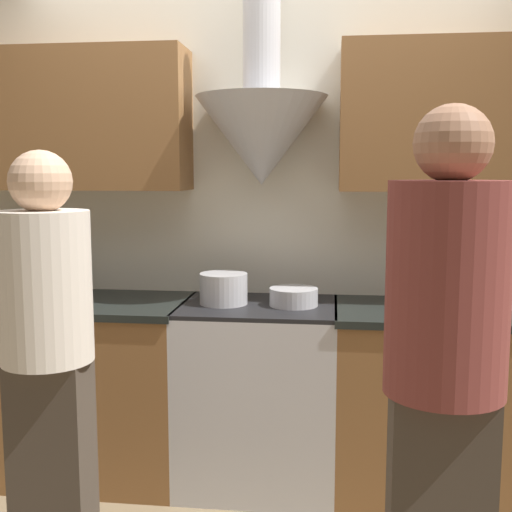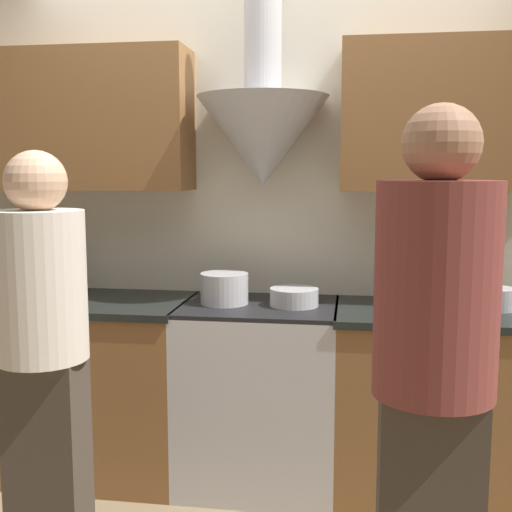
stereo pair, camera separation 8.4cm
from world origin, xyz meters
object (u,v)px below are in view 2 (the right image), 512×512
(wine_bottle_6, at_px, (50,269))
(person_foreground_right, at_px, (433,382))
(saucepan, at_px, (496,299))
(stove_range, at_px, (259,393))
(wine_bottle_4, at_px, (16,269))
(stock_pot, at_px, (224,288))
(mixing_bowl, at_px, (294,297))
(wine_bottle_5, at_px, (31,271))
(person_foreground_left, at_px, (44,359))

(wine_bottle_6, bearing_deg, person_foreground_right, -36.39)
(saucepan, bearing_deg, wine_bottle_6, 179.19)
(stove_range, height_order, wine_bottle_4, wine_bottle_4)
(stock_pot, bearing_deg, person_foreground_right, -55.54)
(wine_bottle_6, bearing_deg, mixing_bowl, -3.98)
(stock_pot, xyz_separation_m, person_foreground_right, (0.84, -1.23, -0.02))
(saucepan, xyz_separation_m, person_foreground_right, (-0.44, -1.28, 0.00))
(stock_pot, relative_size, mixing_bowl, 1.00)
(wine_bottle_6, bearing_deg, saucepan, -0.81)
(wine_bottle_5, height_order, mixing_bowl, wine_bottle_5)
(mixing_bowl, bearing_deg, saucepan, 3.52)
(stove_range, distance_m, saucepan, 1.22)
(stove_range, xyz_separation_m, person_foreground_left, (-0.61, -1.01, 0.44))
(mixing_bowl, bearing_deg, stove_range, 178.06)
(wine_bottle_6, bearing_deg, wine_bottle_5, -172.63)
(wine_bottle_4, relative_size, person_foreground_right, 0.20)
(wine_bottle_4, bearing_deg, stock_pot, -4.33)
(wine_bottle_4, bearing_deg, saucepan, -0.67)
(mixing_bowl, relative_size, person_foreground_right, 0.13)
(mixing_bowl, bearing_deg, person_foreground_right, -67.79)
(wine_bottle_5, height_order, person_foreground_left, person_foreground_left)
(wine_bottle_4, xyz_separation_m, saucepan, (2.41, -0.03, -0.08))
(stove_range, xyz_separation_m, wine_bottle_6, (-1.11, 0.08, 0.58))
(stove_range, distance_m, wine_bottle_6, 1.26)
(wine_bottle_5, xyz_separation_m, person_foreground_right, (1.88, -1.30, -0.08))
(stove_range, relative_size, wine_bottle_5, 2.75)
(mixing_bowl, distance_m, person_foreground_left, 1.27)
(stock_pot, height_order, mixing_bowl, stock_pot)
(stove_range, height_order, wine_bottle_5, wine_bottle_5)
(mixing_bowl, bearing_deg, wine_bottle_6, 176.02)
(stock_pot, distance_m, person_foreground_left, 1.09)
(wine_bottle_4, bearing_deg, mixing_bowl, -3.35)
(wine_bottle_6, relative_size, person_foreground_right, 0.19)
(stove_range, height_order, wine_bottle_6, wine_bottle_6)
(stove_range, relative_size, wine_bottle_4, 2.64)
(stock_pot, relative_size, person_foreground_right, 0.13)
(wine_bottle_4, height_order, person_foreground_right, person_foreground_right)
(wine_bottle_5, relative_size, mixing_bowl, 1.41)
(wine_bottle_6, xyz_separation_m, mixing_bowl, (1.28, -0.09, -0.09))
(wine_bottle_4, bearing_deg, wine_bottle_6, 0.95)
(wine_bottle_4, bearing_deg, wine_bottle_5, -6.61)
(stock_pot, height_order, person_foreground_left, person_foreground_left)
(wine_bottle_4, bearing_deg, stove_range, -3.53)
(saucepan, bearing_deg, person_foreground_left, -148.39)
(wine_bottle_4, distance_m, wine_bottle_5, 0.09)
(wine_bottle_4, height_order, wine_bottle_6, wine_bottle_4)
(wine_bottle_5, distance_m, saucepan, 2.33)
(stove_range, bearing_deg, mixing_bowl, -1.94)
(stock_pot, bearing_deg, wine_bottle_4, 175.67)
(stock_pot, xyz_separation_m, person_foreground_left, (-0.44, -1.00, -0.08))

